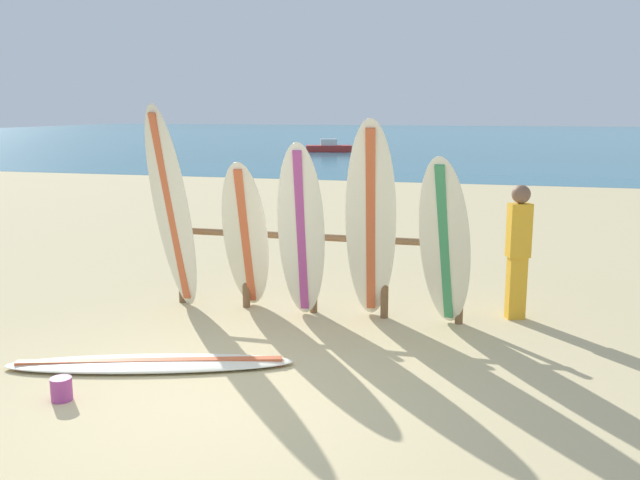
{
  "coord_description": "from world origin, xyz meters",
  "views": [
    {
      "loc": [
        2.35,
        -4.84,
        2.4
      ],
      "look_at": [
        0.22,
        3.14,
        0.83
      ],
      "focal_mm": 38.8,
      "sensor_mm": 36.0,
      "label": 1
    }
  ],
  "objects_px": {
    "surfboard_leaning_center_left": "(301,233)",
    "surfboard_leaning_center_right": "(445,245)",
    "surfboard_lying_on_sand": "(150,363)",
    "surfboard_leaning_center": "(371,224)",
    "surfboard_leaning_left": "(246,238)",
    "surfboard_rack": "(313,258)",
    "sand_bucket": "(61,389)",
    "surfboard_leaning_far_left": "(172,209)",
    "beachgoer_standing": "(518,246)",
    "small_boat_offshore": "(329,147)"
  },
  "relations": [
    {
      "from": "surfboard_leaning_far_left",
      "to": "surfboard_lying_on_sand",
      "type": "bearing_deg",
      "value": -70.77
    },
    {
      "from": "surfboard_leaning_far_left",
      "to": "surfboard_leaning_center_right",
      "type": "bearing_deg",
      "value": -1.26
    },
    {
      "from": "surfboard_leaning_far_left",
      "to": "surfboard_leaning_center_left",
      "type": "relative_size",
      "value": 1.19
    },
    {
      "from": "surfboard_leaning_center_left",
      "to": "surfboard_lying_on_sand",
      "type": "bearing_deg",
      "value": -120.6
    },
    {
      "from": "small_boat_offshore",
      "to": "surfboard_leaning_left",
      "type": "bearing_deg",
      "value": -77.53
    },
    {
      "from": "surfboard_leaning_center",
      "to": "beachgoer_standing",
      "type": "relative_size",
      "value": 1.49
    },
    {
      "from": "surfboard_leaning_center",
      "to": "beachgoer_standing",
      "type": "height_order",
      "value": "surfboard_leaning_center"
    },
    {
      "from": "surfboard_leaning_center_left",
      "to": "beachgoer_standing",
      "type": "relative_size",
      "value": 1.33
    },
    {
      "from": "surfboard_rack",
      "to": "sand_bucket",
      "type": "bearing_deg",
      "value": -114.4
    },
    {
      "from": "surfboard_leaning_center_right",
      "to": "surfboard_leaning_center",
      "type": "bearing_deg",
      "value": 175.23
    },
    {
      "from": "sand_bucket",
      "to": "surfboard_leaning_far_left",
      "type": "bearing_deg",
      "value": 95.88
    },
    {
      "from": "surfboard_leaning_center_left",
      "to": "small_boat_offshore",
      "type": "bearing_deg",
      "value": 103.66
    },
    {
      "from": "surfboard_lying_on_sand",
      "to": "surfboard_leaning_center",
      "type": "bearing_deg",
      "value": 44.76
    },
    {
      "from": "surfboard_leaning_far_left",
      "to": "sand_bucket",
      "type": "relative_size",
      "value": 12.6
    },
    {
      "from": "surfboard_lying_on_sand",
      "to": "sand_bucket",
      "type": "height_order",
      "value": "sand_bucket"
    },
    {
      "from": "sand_bucket",
      "to": "surfboard_leaning_left",
      "type": "bearing_deg",
      "value": 77.12
    },
    {
      "from": "surfboard_lying_on_sand",
      "to": "beachgoer_standing",
      "type": "distance_m",
      "value": 4.25
    },
    {
      "from": "surfboard_leaning_far_left",
      "to": "small_boat_offshore",
      "type": "bearing_deg",
      "value": 100.86
    },
    {
      "from": "surfboard_leaning_far_left",
      "to": "surfboard_lying_on_sand",
      "type": "height_order",
      "value": "surfboard_leaning_far_left"
    },
    {
      "from": "surfboard_leaning_center_left",
      "to": "beachgoer_standing",
      "type": "bearing_deg",
      "value": 18.94
    },
    {
      "from": "surfboard_leaning_far_left",
      "to": "surfboard_leaning_center_right",
      "type": "height_order",
      "value": "surfboard_leaning_far_left"
    },
    {
      "from": "surfboard_leaning_center_left",
      "to": "small_boat_offshore",
      "type": "xyz_separation_m",
      "value": [
        -7.56,
        31.12,
        -0.78
      ]
    },
    {
      "from": "beachgoer_standing",
      "to": "small_boat_offshore",
      "type": "bearing_deg",
      "value": 108.1
    },
    {
      "from": "small_boat_offshore",
      "to": "sand_bucket",
      "type": "relative_size",
      "value": 14.03
    },
    {
      "from": "surfboard_leaning_left",
      "to": "surfboard_leaning_center",
      "type": "height_order",
      "value": "surfboard_leaning_center"
    },
    {
      "from": "surfboard_leaning_far_left",
      "to": "surfboard_leaning_left",
      "type": "relative_size",
      "value": 1.33
    },
    {
      "from": "surfboard_lying_on_sand",
      "to": "surfboard_leaning_left",
      "type": "bearing_deg",
      "value": 81.4
    },
    {
      "from": "surfboard_leaning_far_left",
      "to": "small_boat_offshore",
      "type": "height_order",
      "value": "surfboard_leaning_far_left"
    },
    {
      "from": "surfboard_leaning_left",
      "to": "sand_bucket",
      "type": "bearing_deg",
      "value": -102.88
    },
    {
      "from": "surfboard_leaning_center_left",
      "to": "surfboard_leaning_center",
      "type": "distance_m",
      "value": 0.78
    },
    {
      "from": "surfboard_lying_on_sand",
      "to": "surfboard_leaning_far_left",
      "type": "bearing_deg",
      "value": 109.23
    },
    {
      "from": "surfboard_leaning_far_left",
      "to": "beachgoer_standing",
      "type": "xyz_separation_m",
      "value": [
        3.96,
        0.74,
        -0.38
      ]
    },
    {
      "from": "small_boat_offshore",
      "to": "sand_bucket",
      "type": "xyz_separation_m",
      "value": [
        6.23,
        -33.68,
        -0.16
      ]
    },
    {
      "from": "surfboard_leaning_far_left",
      "to": "beachgoer_standing",
      "type": "relative_size",
      "value": 1.58
    },
    {
      "from": "surfboard_leaning_left",
      "to": "beachgoer_standing",
      "type": "relative_size",
      "value": 1.19
    },
    {
      "from": "beachgoer_standing",
      "to": "sand_bucket",
      "type": "height_order",
      "value": "beachgoer_standing"
    },
    {
      "from": "surfboard_leaning_center",
      "to": "surfboard_leaning_center_left",
      "type": "bearing_deg",
      "value": -175.04
    },
    {
      "from": "surfboard_leaning_center_left",
      "to": "surfboard_leaning_center_right",
      "type": "bearing_deg",
      "value": -0.03
    },
    {
      "from": "surfboard_leaning_left",
      "to": "beachgoer_standing",
      "type": "bearing_deg",
      "value": 12.0
    },
    {
      "from": "surfboard_rack",
      "to": "surfboard_leaning_center_left",
      "type": "bearing_deg",
      "value": -92.49
    },
    {
      "from": "surfboard_rack",
      "to": "surfboard_lying_on_sand",
      "type": "height_order",
      "value": "surfboard_rack"
    },
    {
      "from": "surfboard_leaning_center",
      "to": "surfboard_leaning_far_left",
      "type": "bearing_deg",
      "value": 179.93
    },
    {
      "from": "surfboard_rack",
      "to": "surfboard_leaning_center",
      "type": "xyz_separation_m",
      "value": [
        0.75,
        -0.37,
        0.5
      ]
    },
    {
      "from": "surfboard_leaning_far_left",
      "to": "surfboard_leaning_center_right",
      "type": "relative_size",
      "value": 1.26
    },
    {
      "from": "surfboard_leaning_left",
      "to": "surfboard_lying_on_sand",
      "type": "xyz_separation_m",
      "value": [
        -0.28,
        -1.84,
        -0.89
      ]
    },
    {
      "from": "beachgoer_standing",
      "to": "small_boat_offshore",
      "type": "relative_size",
      "value": 0.57
    },
    {
      "from": "surfboard_leaning_center_left",
      "to": "surfboard_leaning_left",
      "type": "bearing_deg",
      "value": 167.97
    },
    {
      "from": "surfboard_rack",
      "to": "surfboard_leaning_center",
      "type": "distance_m",
      "value": 0.97
    },
    {
      "from": "sand_bucket",
      "to": "surfboard_rack",
      "type": "bearing_deg",
      "value": 65.6
    },
    {
      "from": "surfboard_leaning_left",
      "to": "small_boat_offshore",
      "type": "height_order",
      "value": "surfboard_leaning_left"
    }
  ]
}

